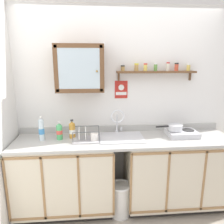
% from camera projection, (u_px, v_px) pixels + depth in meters
% --- Properties ---
extents(back_wall, '(3.29, 0.07, 2.61)m').
position_uv_depth(back_wall, '(122.00, 104.00, 2.84)').
color(back_wall, white).
rests_on(back_wall, ground).
extents(lower_cabinet_run, '(1.19, 0.61, 0.92)m').
position_uv_depth(lower_cabinet_run, '(65.00, 177.00, 2.67)').
color(lower_cabinet_run, black).
rests_on(lower_cabinet_run, ground).
extents(lower_cabinet_run_right, '(1.32, 0.61, 0.92)m').
position_uv_depth(lower_cabinet_run_right, '(176.00, 172.00, 2.79)').
color(lower_cabinet_run_right, black).
rests_on(lower_cabinet_run_right, ground).
extents(countertop, '(2.65, 0.63, 0.03)m').
position_uv_depth(countertop, '(125.00, 140.00, 2.62)').
color(countertop, '#B2B2AD').
rests_on(countertop, lower_cabinet_run).
extents(backsplash, '(2.65, 0.02, 0.08)m').
position_uv_depth(backsplash, '(122.00, 128.00, 2.89)').
color(backsplash, '#B2B2AD').
rests_on(backsplash, countertop).
extents(sink, '(0.53, 0.45, 0.43)m').
position_uv_depth(sink, '(121.00, 138.00, 2.65)').
color(sink, silver).
rests_on(sink, countertop).
extents(hot_plate_stove, '(0.37, 0.29, 0.07)m').
position_uv_depth(hot_plate_stove, '(182.00, 133.00, 2.70)').
color(hot_plate_stove, silver).
rests_on(hot_plate_stove, countertop).
extents(saucepan, '(0.35, 0.19, 0.08)m').
position_uv_depth(saucepan, '(175.00, 127.00, 2.70)').
color(saucepan, silver).
rests_on(saucepan, hot_plate_stove).
extents(bottle_juice_amber_0, '(0.08, 0.08, 0.23)m').
position_uv_depth(bottle_juice_amber_0, '(72.00, 130.00, 2.62)').
color(bottle_juice_amber_0, gold).
rests_on(bottle_juice_amber_0, countertop).
extents(bottle_soda_green_1, '(0.07, 0.07, 0.22)m').
position_uv_depth(bottle_soda_green_1, '(59.00, 131.00, 2.57)').
color(bottle_soda_green_1, '#4CB266').
rests_on(bottle_soda_green_1, countertop).
extents(bottle_water_clear_2, '(0.07, 0.07, 0.29)m').
position_uv_depth(bottle_water_clear_2, '(41.00, 130.00, 2.53)').
color(bottle_water_clear_2, silver).
rests_on(bottle_water_clear_2, countertop).
extents(dish_rack, '(0.33, 0.26, 0.17)m').
position_uv_depth(dish_rack, '(85.00, 137.00, 2.56)').
color(dish_rack, '#B2B2B7').
rests_on(dish_rack, countertop).
extents(mug, '(0.09, 0.13, 0.10)m').
position_uv_depth(mug, '(95.00, 137.00, 2.53)').
color(mug, white).
rests_on(mug, countertop).
extents(wall_cabinet, '(0.57, 0.29, 0.55)m').
position_uv_depth(wall_cabinet, '(80.00, 68.00, 2.53)').
color(wall_cabinet, brown).
extents(spice_shelf, '(1.00, 0.14, 0.23)m').
position_uv_depth(spice_shelf, '(156.00, 71.00, 2.69)').
color(spice_shelf, brown).
extents(warning_sign, '(0.17, 0.01, 0.22)m').
position_uv_depth(warning_sign, '(121.00, 90.00, 2.77)').
color(warning_sign, '#B2261E').
extents(trash_bin, '(0.26, 0.26, 0.42)m').
position_uv_depth(trash_bin, '(121.00, 199.00, 2.62)').
color(trash_bin, silver).
rests_on(trash_bin, ground).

